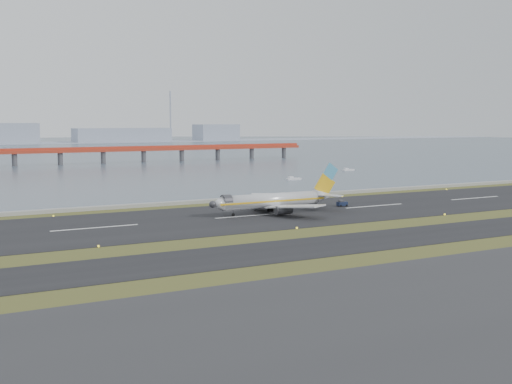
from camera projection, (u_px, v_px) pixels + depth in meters
ground at (315, 234)px, 138.28m from camera, size 1000.00×1000.00×0.00m
taxiway_strip at (348, 243)px, 127.75m from camera, size 1000.00×18.00×0.10m
runway_strip at (251, 216)px, 164.57m from camera, size 1000.00×45.00×0.10m
seawall at (204, 201)px, 190.82m from camera, size 1000.00×2.50×1.00m
bay_water at (15, 150)px, 541.49m from camera, size 1400.00×800.00×1.30m
red_pier at (103, 151)px, 365.98m from camera, size 260.00×5.00×10.20m
far_shoreline at (7, 138)px, 687.44m from camera, size 1400.00×80.00×60.50m
airliner at (276, 200)px, 169.25m from camera, size 38.52×32.89×12.80m
pushback_tug at (342, 203)px, 182.64m from camera, size 2.99×1.85×1.87m
workboat_near at (293, 179)px, 264.67m from camera, size 6.65×2.35×1.60m
workboat_far at (348, 170)px, 313.59m from camera, size 6.08×2.02×1.47m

